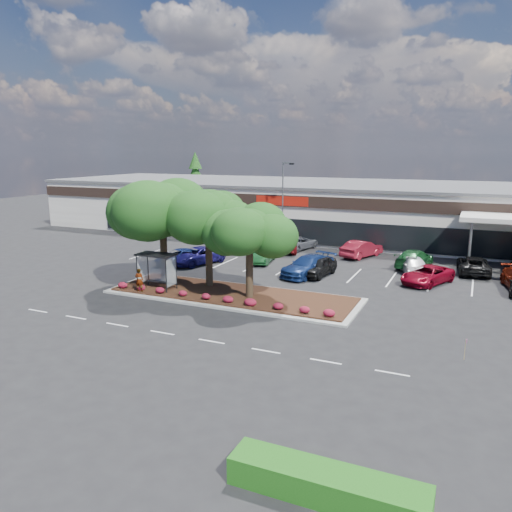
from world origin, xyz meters
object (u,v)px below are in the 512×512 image
at_px(light_pole, 283,211).
at_px(car_1, 197,256).
at_px(survey_stake, 466,347).
at_px(car_0, 179,257).

xyz_separation_m(light_pole, car_1, (-4.46, -10.11, -3.22)).
bearing_deg(survey_stake, car_0, 153.29).
distance_m(light_pole, car_1, 11.51).
height_order(survey_stake, car_0, car_0).
bearing_deg(car_1, car_0, -137.78).
bearing_deg(car_1, survey_stake, -9.88).
relative_size(survey_stake, car_1, 0.20).
distance_m(light_pole, survey_stake, 29.78).
height_order(car_0, car_1, car_1).
xyz_separation_m(survey_stake, car_0, (-24.52, 12.34, -0.03)).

